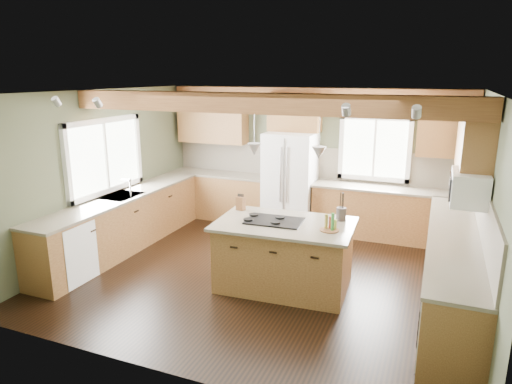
% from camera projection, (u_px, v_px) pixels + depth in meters
% --- Properties ---
extents(floor, '(5.60, 5.60, 0.00)m').
position_uv_depth(floor, '(264.00, 273.00, 6.68)').
color(floor, black).
rests_on(floor, ground).
extents(ceiling, '(5.60, 5.60, 0.00)m').
position_uv_depth(ceiling, '(265.00, 92.00, 6.02)').
color(ceiling, silver).
rests_on(ceiling, wall_back).
extents(wall_back, '(5.60, 0.00, 5.60)m').
position_uv_depth(wall_back, '(312.00, 158.00, 8.59)').
color(wall_back, '#4C523A').
rests_on(wall_back, ground).
extents(wall_left, '(0.00, 5.00, 5.00)m').
position_uv_depth(wall_left, '(103.00, 172.00, 7.37)').
color(wall_left, '#4C523A').
rests_on(wall_left, ground).
extents(wall_right, '(0.00, 5.00, 5.00)m').
position_uv_depth(wall_right, '(487.00, 209.00, 5.33)').
color(wall_right, '#4C523A').
rests_on(wall_right, ground).
extents(ceiling_beam, '(5.55, 0.26, 0.26)m').
position_uv_depth(ceiling_beam, '(257.00, 103.00, 5.80)').
color(ceiling_beam, '#593019').
rests_on(ceiling_beam, ceiling).
extents(soffit_trim, '(5.55, 0.20, 0.10)m').
position_uv_depth(soffit_trim, '(312.00, 91.00, 8.19)').
color(soffit_trim, '#593019').
rests_on(soffit_trim, ceiling).
extents(backsplash_back, '(5.58, 0.03, 0.58)m').
position_uv_depth(backsplash_back, '(311.00, 162.00, 8.60)').
color(backsplash_back, brown).
rests_on(backsplash_back, wall_back).
extents(backsplash_right, '(0.03, 3.70, 0.58)m').
position_uv_depth(backsplash_right, '(485.00, 215.00, 5.41)').
color(backsplash_right, brown).
rests_on(backsplash_right, wall_right).
extents(base_cab_back_left, '(2.02, 0.60, 0.88)m').
position_uv_depth(base_cab_back_left, '(220.00, 196.00, 9.19)').
color(base_cab_back_left, brown).
rests_on(base_cab_back_left, floor).
extents(counter_back_left, '(2.06, 0.64, 0.04)m').
position_uv_depth(counter_back_left, '(220.00, 174.00, 9.07)').
color(counter_back_left, brown).
rests_on(counter_back_left, base_cab_back_left).
extents(base_cab_back_right, '(2.62, 0.60, 0.88)m').
position_uv_depth(base_cab_back_right, '(388.00, 214.00, 8.00)').
color(base_cab_back_right, brown).
rests_on(base_cab_back_right, floor).
extents(counter_back_right, '(2.66, 0.64, 0.04)m').
position_uv_depth(counter_back_right, '(390.00, 189.00, 7.88)').
color(counter_back_right, brown).
rests_on(counter_back_right, base_cab_back_right).
extents(base_cab_left, '(0.60, 3.70, 0.88)m').
position_uv_depth(base_cab_left, '(124.00, 223.00, 7.52)').
color(base_cab_left, brown).
rests_on(base_cab_left, floor).
extents(counter_left, '(0.64, 3.74, 0.04)m').
position_uv_depth(counter_left, '(122.00, 197.00, 7.40)').
color(counter_left, brown).
rests_on(counter_left, base_cab_left).
extents(base_cab_right, '(0.60, 3.70, 0.88)m').
position_uv_depth(base_cab_right, '(452.00, 271.00, 5.71)').
color(base_cab_right, brown).
rests_on(base_cab_right, floor).
extents(counter_right, '(0.64, 3.74, 0.04)m').
position_uv_depth(counter_right, '(456.00, 237.00, 5.59)').
color(counter_right, brown).
rests_on(counter_right, base_cab_right).
extents(upper_cab_back_left, '(1.40, 0.35, 0.90)m').
position_uv_depth(upper_cab_back_left, '(213.00, 120.00, 9.00)').
color(upper_cab_back_left, brown).
rests_on(upper_cab_back_left, wall_back).
extents(upper_cab_over_fridge, '(0.96, 0.35, 0.70)m').
position_uv_depth(upper_cab_over_fridge, '(295.00, 112.00, 8.33)').
color(upper_cab_over_fridge, brown).
rests_on(upper_cab_over_fridge, wall_back).
extents(upper_cab_right, '(0.35, 2.20, 0.90)m').
position_uv_depth(upper_cab_right, '(473.00, 143.00, 6.04)').
color(upper_cab_right, brown).
rests_on(upper_cab_right, wall_right).
extents(upper_cab_back_corner, '(0.90, 0.35, 0.90)m').
position_uv_depth(upper_cab_back_corner, '(447.00, 130.00, 7.44)').
color(upper_cab_back_corner, brown).
rests_on(upper_cab_back_corner, wall_back).
extents(window_left, '(0.04, 1.60, 1.05)m').
position_uv_depth(window_left, '(105.00, 156.00, 7.34)').
color(window_left, white).
rests_on(window_left, wall_left).
extents(window_back, '(1.10, 0.04, 1.00)m').
position_uv_depth(window_back, '(375.00, 148.00, 8.10)').
color(window_back, white).
rests_on(window_back, wall_back).
extents(sink, '(0.50, 0.65, 0.03)m').
position_uv_depth(sink, '(122.00, 196.00, 7.40)').
color(sink, '#262628').
rests_on(sink, counter_left).
extents(faucet, '(0.02, 0.02, 0.28)m').
position_uv_depth(faucet, '(130.00, 189.00, 7.30)').
color(faucet, '#B2B2B7').
rests_on(faucet, sink).
extents(dishwasher, '(0.60, 0.60, 0.84)m').
position_uv_depth(dishwasher, '(65.00, 252.00, 6.35)').
color(dishwasher, white).
rests_on(dishwasher, floor).
extents(oven, '(0.60, 0.72, 0.84)m').
position_uv_depth(oven, '(452.00, 323.00, 4.55)').
color(oven, white).
rests_on(oven, floor).
extents(microwave, '(0.40, 0.70, 0.38)m').
position_uv_depth(microwave, '(469.00, 188.00, 5.31)').
color(microwave, white).
rests_on(microwave, wall_right).
extents(pendant_left, '(0.18, 0.18, 0.16)m').
position_uv_depth(pendant_left, '(254.00, 149.00, 5.94)').
color(pendant_left, '#B2B2B7').
rests_on(pendant_left, ceiling).
extents(pendant_right, '(0.18, 0.18, 0.16)m').
position_uv_depth(pendant_right, '(319.00, 153.00, 5.67)').
color(pendant_right, '#B2B2B7').
rests_on(pendant_right, ceiling).
extents(refrigerator, '(0.90, 0.74, 1.80)m').
position_uv_depth(refrigerator, '(290.00, 181.00, 8.46)').
color(refrigerator, silver).
rests_on(refrigerator, floor).
extents(island, '(1.76, 1.14, 0.88)m').
position_uv_depth(island, '(284.00, 256.00, 6.17)').
color(island, brown).
rests_on(island, floor).
extents(island_top, '(1.88, 1.26, 0.04)m').
position_uv_depth(island_top, '(285.00, 224.00, 6.05)').
color(island_top, brown).
rests_on(island_top, island).
extents(cooktop, '(0.76, 0.53, 0.02)m').
position_uv_depth(cooktop, '(274.00, 221.00, 6.09)').
color(cooktop, black).
rests_on(cooktop, island_top).
extents(knife_block, '(0.13, 0.11, 0.20)m').
position_uv_depth(knife_block, '(241.00, 203.00, 6.59)').
color(knife_block, brown).
rests_on(knife_block, island_top).
extents(utensil_crock, '(0.14, 0.14, 0.18)m').
position_uv_depth(utensil_crock, '(341.00, 214.00, 6.12)').
color(utensil_crock, '#423835').
rests_on(utensil_crock, island_top).
extents(bottle_tray, '(0.32, 0.32, 0.23)m').
position_uv_depth(bottle_tray, '(330.00, 222.00, 5.72)').
color(bottle_tray, brown).
rests_on(bottle_tray, island_top).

